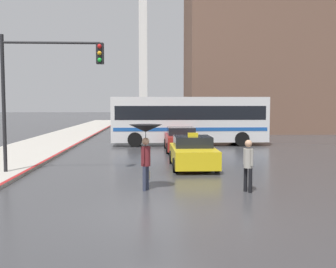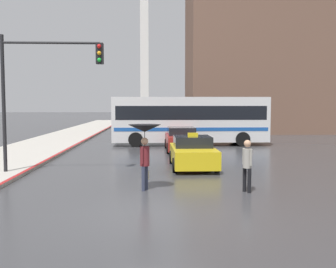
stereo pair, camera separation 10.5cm
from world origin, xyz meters
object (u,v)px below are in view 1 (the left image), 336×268
pedestrian_with_umbrella (146,137)px  traffic_light (45,77)px  sedan_red (181,140)px  pedestrian_man (248,162)px  monument_cross (143,16)px  city_bus (189,118)px  taxi (193,153)px

pedestrian_with_umbrella → traffic_light: size_ratio=0.39×
sedan_red → pedestrian_man: pedestrian_man is taller
sedan_red → monument_cross: bearing=-83.0°
pedestrian_with_umbrella → pedestrian_man: bearing=-74.6°
pedestrian_man → pedestrian_with_umbrella: bearing=-125.1°
pedestrian_man → monument_cross: bearing=159.0°
pedestrian_with_umbrella → monument_cross: 32.83m
sedan_red → traffic_light: 10.34m
city_bus → monument_cross: size_ratio=0.48×
taxi → pedestrian_man: size_ratio=2.44×
taxi → pedestrian_with_umbrella: 5.11m
city_bus → traffic_light: bearing=149.3°
pedestrian_with_umbrella → traffic_light: traffic_light is taller
pedestrian_with_umbrella → pedestrian_man: size_ratio=1.28×
sedan_red → city_bus: city_bus is taller
sedan_red → pedestrian_with_umbrella: pedestrian_with_umbrella is taller
pedestrian_with_umbrella → monument_cross: monument_cross is taller
pedestrian_man → monument_cross: size_ratio=0.08×
taxi → pedestrian_with_umbrella: size_ratio=1.90×
taxi → traffic_light: size_ratio=0.74×
city_bus → pedestrian_man: bearing=-178.7°
sedan_red → taxi: bearing=89.8°
traffic_light → monument_cross: size_ratio=0.25×
sedan_red → traffic_light: size_ratio=0.82×
city_bus → traffic_light: size_ratio=1.94×
city_bus → traffic_light: (-6.78, -11.36, 1.98)m
taxi → pedestrian_with_umbrella: pedestrian_with_umbrella is taller
pedestrian_man → taxi: bearing=165.6°
taxi → monument_cross: size_ratio=0.18×
city_bus → monument_cross: monument_cross is taller
taxi → pedestrian_man: bearing=103.2°
city_bus → pedestrian_with_umbrella: size_ratio=4.97×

